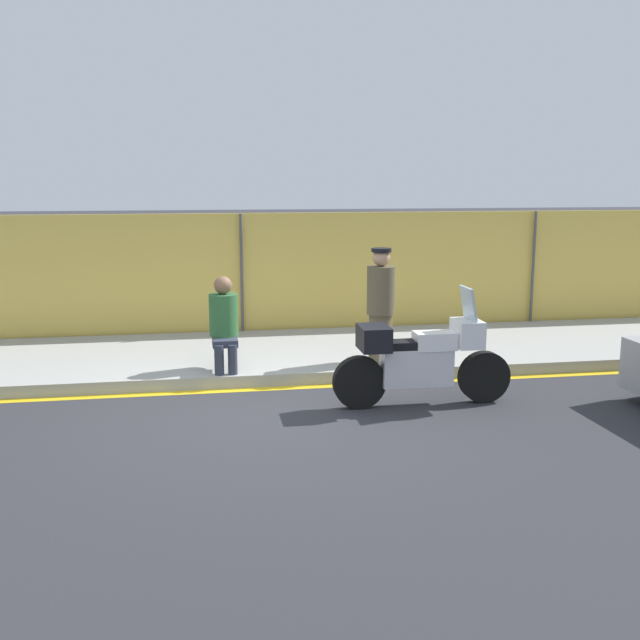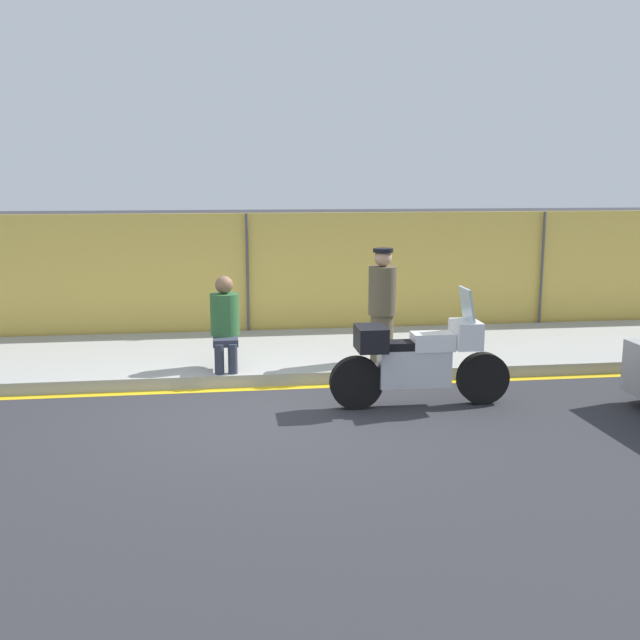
% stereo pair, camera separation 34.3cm
% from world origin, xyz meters
% --- Properties ---
extents(ground_plane, '(120.00, 120.00, 0.00)m').
position_xyz_m(ground_plane, '(0.00, 0.00, 0.00)').
color(ground_plane, '#2D2D33').
extents(sidewalk, '(40.33, 3.09, 0.17)m').
position_xyz_m(sidewalk, '(0.00, 2.85, 0.09)').
color(sidewalk, '#9E9E99').
rests_on(sidewalk, ground_plane).
extents(curb_paint_stripe, '(40.33, 0.18, 0.01)m').
position_xyz_m(curb_paint_stripe, '(0.00, 1.22, 0.00)').
color(curb_paint_stripe, gold).
rests_on(curb_paint_stripe, ground_plane).
extents(storefront_fence, '(38.31, 0.17, 2.24)m').
position_xyz_m(storefront_fence, '(0.00, 4.49, 1.12)').
color(storefront_fence, gold).
rests_on(storefront_fence, ground_plane).
extents(motorcycle, '(2.30, 0.51, 1.50)m').
position_xyz_m(motorcycle, '(1.95, 0.16, 0.61)').
color(motorcycle, black).
rests_on(motorcycle, ground_plane).
extents(officer_standing, '(0.41, 0.41, 1.67)m').
position_xyz_m(officer_standing, '(1.85, 1.85, 1.02)').
color(officer_standing, brown).
rests_on(officer_standing, sidewalk).
extents(person_seated_on_curb, '(0.41, 0.69, 1.31)m').
position_xyz_m(person_seated_on_curb, '(-0.43, 1.79, 0.89)').
color(person_seated_on_curb, '#2D3342').
rests_on(person_seated_on_curb, sidewalk).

